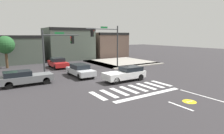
{
  "coord_description": "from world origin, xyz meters",
  "views": [
    {
      "loc": [
        -10.52,
        -17.19,
        4.72
      ],
      "look_at": [
        0.81,
        0.23,
        1.25
      ],
      "focal_mm": 30.35,
      "sensor_mm": 36.0,
      "label": 1
    }
  ],
  "objects_px": {
    "car_white": "(126,74)",
    "roadside_tree": "(5,45)",
    "car_red": "(58,63)",
    "car_gray": "(25,78)",
    "traffic_signal_northwest": "(57,45)",
    "car_silver": "(80,70)",
    "traffic_signal_northeast": "(107,39)"
  },
  "relations": [
    {
      "from": "traffic_signal_northeast",
      "to": "car_white",
      "type": "bearing_deg",
      "value": 72.68
    },
    {
      "from": "car_silver",
      "to": "car_red",
      "type": "bearing_deg",
      "value": -177.21
    },
    {
      "from": "car_white",
      "to": "car_silver",
      "type": "relative_size",
      "value": 0.99
    },
    {
      "from": "traffic_signal_northwest",
      "to": "car_gray",
      "type": "distance_m",
      "value": 5.84
    },
    {
      "from": "car_white",
      "to": "car_red",
      "type": "height_order",
      "value": "car_red"
    },
    {
      "from": "car_silver",
      "to": "roadside_tree",
      "type": "relative_size",
      "value": 0.98
    },
    {
      "from": "car_white",
      "to": "roadside_tree",
      "type": "bearing_deg",
      "value": -57.84
    },
    {
      "from": "traffic_signal_northeast",
      "to": "car_silver",
      "type": "bearing_deg",
      "value": 28.14
    },
    {
      "from": "car_gray",
      "to": "roadside_tree",
      "type": "xyz_separation_m",
      "value": [
        -0.61,
        11.82,
        2.61
      ]
    },
    {
      "from": "roadside_tree",
      "to": "car_white",
      "type": "bearing_deg",
      "value": -57.84
    },
    {
      "from": "car_white",
      "to": "car_red",
      "type": "bearing_deg",
      "value": -73.65
    },
    {
      "from": "car_white",
      "to": "car_gray",
      "type": "height_order",
      "value": "car_white"
    },
    {
      "from": "car_gray",
      "to": "roadside_tree",
      "type": "distance_m",
      "value": 12.13
    },
    {
      "from": "car_red",
      "to": "car_gray",
      "type": "bearing_deg",
      "value": -35.2
    },
    {
      "from": "traffic_signal_northwest",
      "to": "car_silver",
      "type": "bearing_deg",
      "value": -47.87
    },
    {
      "from": "car_gray",
      "to": "car_silver",
      "type": "relative_size",
      "value": 1.03
    },
    {
      "from": "traffic_signal_northwest",
      "to": "car_silver",
      "type": "xyz_separation_m",
      "value": [
        1.92,
        -2.12,
        -2.87
      ]
    },
    {
      "from": "traffic_signal_northeast",
      "to": "car_silver",
      "type": "xyz_separation_m",
      "value": [
        -5.49,
        -2.93,
        -3.46
      ]
    },
    {
      "from": "car_white",
      "to": "car_red",
      "type": "distance_m",
      "value": 12.41
    },
    {
      "from": "roadside_tree",
      "to": "car_red",
      "type": "bearing_deg",
      "value": -30.41
    },
    {
      "from": "traffic_signal_northeast",
      "to": "car_silver",
      "type": "relative_size",
      "value": 1.33
    },
    {
      "from": "traffic_signal_northeast",
      "to": "roadside_tree",
      "type": "xyz_separation_m",
      "value": [
        -12.17,
        8.08,
        -0.83
      ]
    },
    {
      "from": "traffic_signal_northwest",
      "to": "roadside_tree",
      "type": "xyz_separation_m",
      "value": [
        -4.77,
        8.9,
        -0.25
      ]
    },
    {
      "from": "car_white",
      "to": "car_gray",
      "type": "bearing_deg",
      "value": -22.38
    },
    {
      "from": "traffic_signal_northwest",
      "to": "car_white",
      "type": "bearing_deg",
      "value": -53.06
    },
    {
      "from": "traffic_signal_northwest",
      "to": "car_silver",
      "type": "height_order",
      "value": "traffic_signal_northwest"
    },
    {
      "from": "car_white",
      "to": "roadside_tree",
      "type": "xyz_separation_m",
      "value": [
        -9.82,
        15.62,
        2.6
      ]
    },
    {
      "from": "traffic_signal_northwest",
      "to": "car_silver",
      "type": "relative_size",
      "value": 1.16
    },
    {
      "from": "traffic_signal_northeast",
      "to": "car_silver",
      "type": "height_order",
      "value": "traffic_signal_northeast"
    },
    {
      "from": "car_white",
      "to": "roadside_tree",
      "type": "height_order",
      "value": "roadside_tree"
    },
    {
      "from": "car_red",
      "to": "traffic_signal_northeast",
      "type": "bearing_deg",
      "value": 53.2
    },
    {
      "from": "car_silver",
      "to": "traffic_signal_northeast",
      "type": "bearing_deg",
      "value": 118.14
    }
  ]
}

